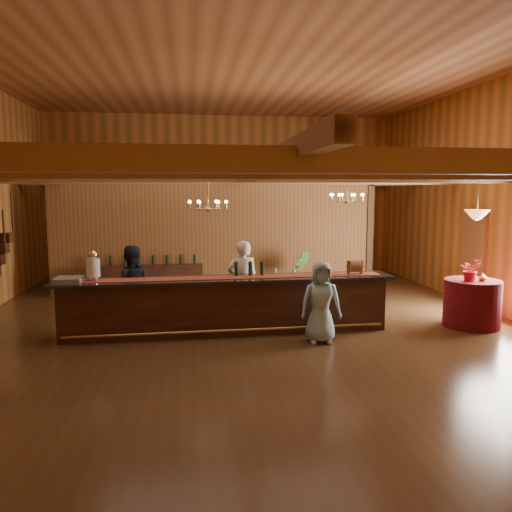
{
  "coord_description": "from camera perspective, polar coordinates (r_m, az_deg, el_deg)",
  "views": [
    {
      "loc": [
        -1.19,
        -10.69,
        2.87
      ],
      "look_at": [
        0.35,
        0.76,
        1.38
      ],
      "focal_mm": 35.0,
      "sensor_mm": 36.0,
      "label": 1
    }
  ],
  "objects": [
    {
      "name": "bar_bottle_0",
      "position": [
        10.25,
        -2.29,
        -1.52
      ],
      "size": [
        0.07,
        0.07,
        0.3
      ],
      "primitive_type": "cylinder",
      "color": "black",
      "rests_on": "tasting_bar"
    },
    {
      "name": "table_flowers",
      "position": [
        11.38,
        23.31,
        -1.44
      ],
      "size": [
        0.49,
        0.44,
        0.48
      ],
      "primitive_type": "imported",
      "rotation": [
        0.0,
        0.0,
        0.16
      ],
      "color": "red",
      "rests_on": "round_table"
    },
    {
      "name": "beam_grid",
      "position": [
        11.26,
        -1.63,
        9.23
      ],
      "size": [
        11.9,
        13.9,
        0.39
      ],
      "color": "olive",
      "rests_on": "wall_left"
    },
    {
      "name": "glass_rack_tray",
      "position": [
        10.23,
        -20.61,
        -2.57
      ],
      "size": [
        0.5,
        0.5,
        0.1
      ],
      "primitive_type": "cube",
      "color": "gray",
      "rests_on": "tasting_bar"
    },
    {
      "name": "backroom_boxes",
      "position": [
        16.38,
        -4.47,
        -0.9
      ],
      "size": [
        4.1,
        0.6,
        1.1
      ],
      "color": "#412516",
      "rests_on": "floor"
    },
    {
      "name": "wall_right",
      "position": [
        12.88,
        26.41,
        6.05
      ],
      "size": [
        0.1,
        14.0,
        5.5
      ],
      "primitive_type": "cube",
      "color": "#C67936",
      "rests_on": "floor"
    },
    {
      "name": "staff_second",
      "position": [
        10.84,
        -14.1,
        -3.45
      ],
      "size": [
        0.92,
        0.75,
        1.76
      ],
      "primitive_type": "imported",
      "rotation": [
        0.0,
        0.0,
        3.24
      ],
      "color": "black",
      "rests_on": "floor"
    },
    {
      "name": "ceiling",
      "position": [
        11.07,
        -1.38,
        21.09
      ],
      "size": [
        14.0,
        14.0,
        0.0
      ],
      "primitive_type": "plane",
      "rotation": [
        3.14,
        0.0,
        0.0
      ],
      "color": "#A76B3E",
      "rests_on": "wall_back"
    },
    {
      "name": "round_table",
      "position": [
        11.67,
        23.45,
        -4.97
      ],
      "size": [
        1.17,
        1.17,
        1.01
      ],
      "primitive_type": "cylinder",
      "color": "#5B0C1D",
      "rests_on": "floor"
    },
    {
      "name": "chandelier_left",
      "position": [
        10.51,
        -5.51,
        5.9
      ],
      "size": [
        0.8,
        0.8,
        0.75
      ],
      "color": "tan",
      "rests_on": "beam_grid"
    },
    {
      "name": "wall_front",
      "position": [
        3.88,
        10.28,
        5.46
      ],
      "size": [
        12.0,
        0.1,
        5.5
      ],
      "primitive_type": "cube",
      "color": "#C67936",
      "rests_on": "floor"
    },
    {
      "name": "window_right_back",
      "position": [
        13.76,
        23.63,
        1.22
      ],
      "size": [
        0.12,
        1.05,
        1.75
      ],
      "primitive_type": "cube",
      "color": "white",
      "rests_on": "wall_right"
    },
    {
      "name": "tasting_bar",
      "position": [
        10.24,
        -3.33,
        -5.6
      ],
      "size": [
        6.87,
        1.04,
        1.15
      ],
      "rotation": [
        0.0,
        0.0,
        0.02
      ],
      "color": "#412516",
      "rests_on": "floor"
    },
    {
      "name": "table_vase",
      "position": [
        11.5,
        24.46,
        -1.95
      ],
      "size": [
        0.16,
        0.16,
        0.27
      ],
      "primitive_type": "imported",
      "rotation": [
        0.0,
        0.0,
        0.16
      ],
      "color": "tan",
      "rests_on": "round_table"
    },
    {
      "name": "support_posts",
      "position": [
        10.33,
        -1.01,
        0.28
      ],
      "size": [
        9.2,
        10.2,
        3.2
      ],
      "color": "olive",
      "rests_on": "floor"
    },
    {
      "name": "pendant_lamp",
      "position": [
        11.43,
        23.94,
        4.37
      ],
      "size": [
        0.52,
        0.52,
        0.9
      ],
      "color": "tan",
      "rests_on": "beam_grid"
    },
    {
      "name": "floor",
      "position": [
        11.13,
        -1.29,
        -7.6
      ],
      "size": [
        14.0,
        14.0,
        0.0
      ],
      "primitive_type": "plane",
      "color": "#482F17",
      "rests_on": "ground"
    },
    {
      "name": "raffle_drum",
      "position": [
        10.65,
        11.24,
        -1.18
      ],
      "size": [
        0.34,
        0.24,
        0.3
      ],
      "color": "#995B2C",
      "rests_on": "tasting_bar"
    },
    {
      "name": "chandelier_right",
      "position": [
        11.8,
        10.36,
        6.64
      ],
      "size": [
        0.8,
        0.8,
        0.61
      ],
      "color": "tan",
      "rests_on": "beam_grid"
    },
    {
      "name": "backbar_shelf",
      "position": [
        14.16,
        -12.37,
        -2.75
      ],
      "size": [
        3.08,
        0.81,
        0.86
      ],
      "primitive_type": "cube",
      "rotation": [
        0.0,
        0.0,
        0.11
      ],
      "color": "#412516",
      "rests_on": "floor"
    },
    {
      "name": "floor_plant",
      "position": [
        13.98,
        4.83,
        -1.92
      ],
      "size": [
        0.75,
        0.64,
        1.25
      ],
      "primitive_type": "imported",
      "rotation": [
        0.0,
        0.0,
        0.13
      ],
      "color": "#38712C",
      "rests_on": "floor"
    },
    {
      "name": "partition_wall",
      "position": [
        14.26,
        -4.88,
        2.01
      ],
      "size": [
        9.0,
        0.18,
        3.1
      ],
      "primitive_type": "cube",
      "color": "brown",
      "rests_on": "floor"
    },
    {
      "name": "bar_bottle_2",
      "position": [
        10.33,
        0.69,
        -1.45
      ],
      "size": [
        0.07,
        0.07,
        0.3
      ],
      "primitive_type": "cylinder",
      "color": "black",
      "rests_on": "tasting_bar"
    },
    {
      "name": "bartender",
      "position": [
        10.83,
        -1.53,
        -3.04
      ],
      "size": [
        0.7,
        0.49,
        1.84
      ],
      "primitive_type": "imported",
      "rotation": [
        0.0,
        0.0,
        3.07
      ],
      "color": "white",
      "rests_on": "floor"
    },
    {
      "name": "beverage_dispenser",
      "position": [
        10.22,
        -18.11,
        -1.13
      ],
      "size": [
        0.26,
        0.26,
        0.6
      ],
      "color": "silver",
      "rests_on": "tasting_bar"
    },
    {
      "name": "bar_bottle_1",
      "position": [
        10.29,
        -0.68,
        -1.48
      ],
      "size": [
        0.07,
        0.07,
        0.3
      ],
      "primitive_type": "cylinder",
      "color": "black",
      "rests_on": "tasting_bar"
    },
    {
      "name": "guest",
      "position": [
        9.61,
        7.44,
        -5.24
      ],
      "size": [
        0.81,
        0.57,
        1.57
      ],
      "primitive_type": "imported",
      "rotation": [
        0.0,
        0.0,
        -0.09
      ],
      "color": "#8DBACC",
      "rests_on": "floor"
    },
    {
      "name": "wall_back",
      "position": [
        17.73,
        -3.87,
        6.94
      ],
      "size": [
        12.0,
        0.1,
        5.5
      ],
      "primitive_type": "cube",
      "color": "#C67936",
      "rests_on": "floor"
    }
  ]
}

